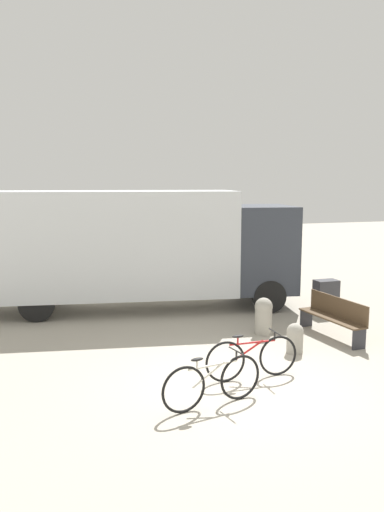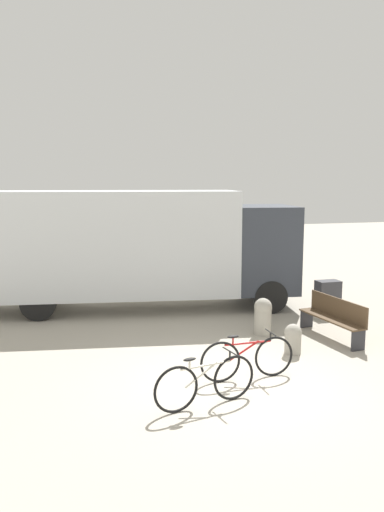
{
  "view_description": "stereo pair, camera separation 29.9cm",
  "coord_description": "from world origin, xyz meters",
  "px_view_note": "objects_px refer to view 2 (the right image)",
  "views": [
    {
      "loc": [
        -3.34,
        -7.87,
        3.6
      ],
      "look_at": [
        0.32,
        3.87,
        1.75
      ],
      "focal_mm": 35.0,
      "sensor_mm": 36.0,
      "label": 1
    },
    {
      "loc": [
        -3.05,
        -7.95,
        3.6
      ],
      "look_at": [
        0.32,
        3.87,
        1.75
      ],
      "focal_mm": 35.0,
      "sensor_mm": 36.0,
      "label": 2
    }
  ],
  "objects_px": {
    "bollard_far_bench": "(263,315)",
    "utility_box": "(328,298)",
    "bicycle_near": "(206,382)",
    "delivery_truck": "(138,245)",
    "park_bench": "(334,316)",
    "bollard_near_bench": "(293,338)",
    "bicycle_middle": "(247,358)"
  },
  "relations": [
    {
      "from": "delivery_truck",
      "to": "utility_box",
      "type": "height_order",
      "value": "delivery_truck"
    },
    {
      "from": "bicycle_near",
      "to": "utility_box",
      "type": "bearing_deg",
      "value": 31.5
    },
    {
      "from": "park_bench",
      "to": "utility_box",
      "type": "relative_size",
      "value": 2.15
    },
    {
      "from": "bicycle_near",
      "to": "bicycle_middle",
      "type": "distance_m",
      "value": 1.37
    },
    {
      "from": "delivery_truck",
      "to": "bollard_near_bench",
      "type": "relative_size",
      "value": 14.03
    },
    {
      "from": "bollard_near_bench",
      "to": "bollard_far_bench",
      "type": "bearing_deg",
      "value": 93.11
    },
    {
      "from": "park_bench",
      "to": "bicycle_near",
      "type": "height_order",
      "value": "park_bench"
    },
    {
      "from": "bicycle_middle",
      "to": "bollard_near_bench",
      "type": "height_order",
      "value": "bicycle_middle"
    },
    {
      "from": "park_bench",
      "to": "bollard_far_bench",
      "type": "bearing_deg",
      "value": 59.03
    },
    {
      "from": "bollard_far_bench",
      "to": "bicycle_middle",
      "type": "bearing_deg",
      "value": -119.72
    },
    {
      "from": "bicycle_middle",
      "to": "bollard_far_bench",
      "type": "bearing_deg",
      "value": 59.9
    },
    {
      "from": "bicycle_middle",
      "to": "bollard_far_bench",
      "type": "relative_size",
      "value": 2.06
    },
    {
      "from": "delivery_truck",
      "to": "bollard_far_bench",
      "type": "xyz_separation_m",
      "value": [
        2.38,
        -3.27,
        -1.36
      ]
    },
    {
      "from": "bicycle_near",
      "to": "bollard_far_bench",
      "type": "distance_m",
      "value": 4.07
    },
    {
      "from": "bicycle_near",
      "to": "bollard_far_bench",
      "type": "relative_size",
      "value": 2.03
    },
    {
      "from": "delivery_truck",
      "to": "park_bench",
      "type": "height_order",
      "value": "delivery_truck"
    },
    {
      "from": "bollard_far_bench",
      "to": "utility_box",
      "type": "xyz_separation_m",
      "value": [
        2.45,
        1.2,
        -0.01
      ]
    },
    {
      "from": "bicycle_near",
      "to": "bicycle_middle",
      "type": "bearing_deg",
      "value": 27.57
    },
    {
      "from": "park_bench",
      "to": "bicycle_near",
      "type": "xyz_separation_m",
      "value": [
        -3.92,
        -2.58,
        -0.11
      ]
    },
    {
      "from": "bicycle_middle",
      "to": "bicycle_near",
      "type": "bearing_deg",
      "value": -141.92
    },
    {
      "from": "utility_box",
      "to": "bollard_near_bench",
      "type": "bearing_deg",
      "value": -132.49
    },
    {
      "from": "bollard_far_bench",
      "to": "bicycle_near",
      "type": "bearing_deg",
      "value": -126.87
    },
    {
      "from": "bicycle_near",
      "to": "bollard_near_bench",
      "type": "height_order",
      "value": "bicycle_near"
    },
    {
      "from": "utility_box",
      "to": "bollard_far_bench",
      "type": "bearing_deg",
      "value": -153.77
    },
    {
      "from": "park_bench",
      "to": "bollard_near_bench",
      "type": "distance_m",
      "value": 1.58
    },
    {
      "from": "bicycle_middle",
      "to": "bollard_near_bench",
      "type": "xyz_separation_m",
      "value": [
        1.45,
        1.03,
        -0.07
      ]
    },
    {
      "from": "bollard_near_bench",
      "to": "bollard_far_bench",
      "type": "xyz_separation_m",
      "value": [
        -0.08,
        1.38,
        0.14
      ]
    },
    {
      "from": "bicycle_near",
      "to": "bollard_far_bench",
      "type": "bearing_deg",
      "value": 42.23
    },
    {
      "from": "bollard_far_bench",
      "to": "utility_box",
      "type": "distance_m",
      "value": 2.73
    },
    {
      "from": "bicycle_near",
      "to": "bollard_near_bench",
      "type": "xyz_separation_m",
      "value": [
        2.52,
        1.88,
        -0.07
      ]
    },
    {
      "from": "delivery_truck",
      "to": "bicycle_near",
      "type": "bearing_deg",
      "value": -81.38
    },
    {
      "from": "park_bench",
      "to": "bollard_near_bench",
      "type": "xyz_separation_m",
      "value": [
        -1.4,
        -0.71,
        -0.18
      ]
    }
  ]
}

